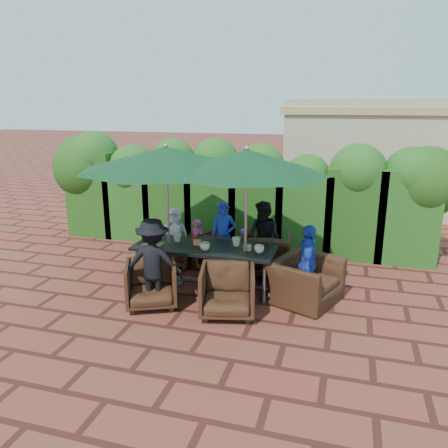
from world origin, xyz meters
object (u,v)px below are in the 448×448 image
(dining_table, at_px, (205,250))
(chair_far_mid, at_px, (225,250))
(chair_far_left, at_px, (174,247))
(umbrella_left, at_px, (166,159))
(chair_far_right, at_px, (267,252))
(chair_near_left, at_px, (151,282))
(umbrella_right, at_px, (247,162))
(chair_near_right, at_px, (227,289))
(chair_end_right, at_px, (306,274))

(dining_table, height_order, chair_far_mid, chair_far_mid)
(chair_far_left, distance_m, chair_far_mid, 1.05)
(umbrella_left, relative_size, chair_far_right, 3.36)
(chair_far_mid, bearing_deg, chair_near_left, 82.07)
(umbrella_left, bearing_deg, chair_far_mid, 51.07)
(chair_far_left, height_order, chair_far_mid, chair_far_mid)
(umbrella_right, bearing_deg, dining_table, 173.84)
(chair_far_left, relative_size, chair_far_right, 0.83)
(chair_near_right, height_order, chair_end_right, chair_end_right)
(umbrella_right, bearing_deg, chair_far_left, 149.57)
(umbrella_left, relative_size, umbrella_right, 1.14)
(chair_far_left, xyz_separation_m, chair_end_right, (2.66, -0.97, 0.11))
(umbrella_right, distance_m, chair_near_right, 1.96)
(umbrella_right, distance_m, chair_end_right, 2.01)
(dining_table, height_order, chair_near_left, chair_near_left)
(chair_far_right, xyz_separation_m, chair_near_right, (-0.26, -1.79, -0.02))
(umbrella_right, xyz_separation_m, chair_near_right, (-0.08, -0.78, -1.80))
(chair_far_mid, height_order, chair_near_left, chair_far_mid)
(chair_end_right, bearing_deg, chair_far_mid, 81.10)
(umbrella_left, height_order, chair_near_left, umbrella_left)
(umbrella_right, bearing_deg, chair_far_right, 79.85)
(dining_table, relative_size, chair_near_right, 2.92)
(chair_near_left, relative_size, chair_near_right, 0.96)
(umbrella_left, bearing_deg, umbrella_right, -1.78)
(chair_near_right, xyz_separation_m, chair_end_right, (1.08, 0.79, 0.05))
(chair_end_right, bearing_deg, umbrella_right, 112.20)
(umbrella_right, xyz_separation_m, chair_end_right, (0.99, 0.01, -1.75))
(chair_far_mid, distance_m, chair_near_right, 1.83)
(chair_far_mid, height_order, chair_near_right, chair_near_right)
(chair_far_right, distance_m, chair_near_right, 1.80)
(dining_table, height_order, umbrella_right, umbrella_right)
(chair_far_mid, bearing_deg, chair_near_right, 120.39)
(dining_table, relative_size, chair_end_right, 2.26)
(chair_far_left, bearing_deg, chair_far_mid, 173.35)
(chair_end_right, bearing_deg, chair_far_left, 91.77)
(chair_far_mid, relative_size, chair_near_right, 0.99)
(umbrella_left, distance_m, chair_far_right, 2.55)
(chair_far_right, xyz_separation_m, chair_near_left, (-1.49, -1.82, -0.04))
(dining_table, relative_size, chair_far_mid, 2.95)
(chair_far_right, bearing_deg, chair_end_right, 122.86)
(chair_far_left, distance_m, chair_end_right, 2.84)
(chair_far_mid, relative_size, chair_far_right, 0.94)
(chair_near_right, bearing_deg, umbrella_left, 133.93)
(dining_table, bearing_deg, umbrella_left, -176.81)
(umbrella_left, xyz_separation_m, chair_near_left, (0.05, -0.86, -1.82))
(chair_far_left, distance_m, chair_near_right, 2.37)
(chair_far_mid, bearing_deg, chair_far_right, -164.00)
(umbrella_left, bearing_deg, chair_far_right, 31.88)
(chair_near_left, bearing_deg, chair_far_right, 25.80)
(umbrella_left, distance_m, chair_far_mid, 2.16)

